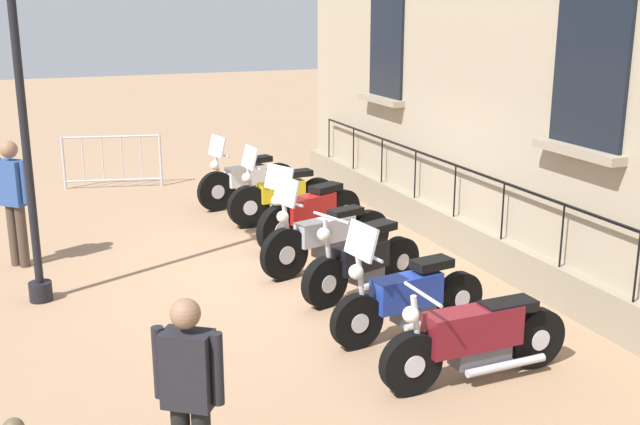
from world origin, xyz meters
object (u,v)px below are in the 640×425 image
at_px(motorcycle_silver, 327,238).
at_px(lamppost, 12,12).
at_px(motorcycle_yellow, 283,198).
at_px(motorcycle_white, 247,181).
at_px(motorcycle_blue, 408,299).
at_px(pedestrian_walking, 189,392).
at_px(motorcycle_red, 310,214).
at_px(crowd_barrier, 112,160).
at_px(motorcycle_black, 363,264).
at_px(pedestrian_standing, 14,196).
at_px(motorcycle_maroon, 476,339).

bearing_deg(motorcycle_silver, lamppost, -3.22).
distance_m(motorcycle_yellow, motorcycle_silver, 2.41).
height_order(motorcycle_white, motorcycle_yellow, motorcycle_yellow).
distance_m(motorcycle_blue, pedestrian_walking, 3.58).
bearing_deg(motorcycle_silver, motorcycle_red, -100.17).
xyz_separation_m(motorcycle_white, crowd_barrier, (2.06, -2.36, 0.11)).
xyz_separation_m(motorcycle_red, motorcycle_black, (0.17, 2.27, -0.05)).
bearing_deg(crowd_barrier, motorcycle_red, 115.36).
distance_m(motorcycle_black, lamppost, 5.05).
xyz_separation_m(motorcycle_white, motorcycle_red, (-0.25, 2.52, 0.00)).
xyz_separation_m(motorcycle_yellow, lamppost, (3.95, 2.20, 3.05)).
relative_size(motorcycle_red, motorcycle_silver, 0.93).
bearing_deg(pedestrian_standing, motorcycle_silver, 156.72).
bearing_deg(motorcycle_silver, motorcycle_maroon, 91.64).
relative_size(motorcycle_black, motorcycle_blue, 0.93).
xyz_separation_m(motorcycle_white, motorcycle_maroon, (-0.15, 7.27, -0.02)).
relative_size(motorcycle_black, lamppost, 0.38).
height_order(motorcycle_red, motorcycle_blue, motorcycle_blue).
relative_size(motorcycle_black, motorcycle_maroon, 0.89).
height_order(motorcycle_black, pedestrian_standing, pedestrian_standing).
height_order(motorcycle_maroon, pedestrian_standing, pedestrian_standing).
bearing_deg(motorcycle_black, motorcycle_red, -94.31).
bearing_deg(pedestrian_walking, motorcycle_silver, -122.89).
height_order(motorcycle_black, motorcycle_blue, motorcycle_blue).
height_order(motorcycle_white, motorcycle_blue, motorcycle_blue).
bearing_deg(motorcycle_yellow, pedestrian_standing, 9.67).
distance_m(motorcycle_red, pedestrian_walking, 6.45).
relative_size(motorcycle_white, motorcycle_maroon, 0.95).
distance_m(motorcycle_blue, lamppost, 5.48).
relative_size(motorcycle_blue, lamppost, 0.41).
bearing_deg(pedestrian_walking, pedestrian_standing, -80.24).
xyz_separation_m(motorcycle_blue, crowd_barrier, (2.09, -8.45, 0.13)).
height_order(motorcycle_silver, lamppost, lamppost).
bearing_deg(pedestrian_standing, lamppost, 97.75).
relative_size(motorcycle_yellow, motorcycle_maroon, 0.95).
xyz_separation_m(motorcycle_yellow, crowd_barrier, (2.30, -3.64, 0.13)).
distance_m(motorcycle_white, crowd_barrier, 3.13).
distance_m(motorcycle_yellow, pedestrian_walking, 7.55).
bearing_deg(motorcycle_red, motorcycle_blue, 86.41).
xyz_separation_m(motorcycle_red, motorcycle_blue, (0.22, 3.57, -0.02)).
relative_size(motorcycle_maroon, crowd_barrier, 1.11).
xyz_separation_m(crowd_barrier, pedestrian_walking, (0.79, 10.52, 0.35)).
bearing_deg(motorcycle_yellow, motorcycle_maroon, 89.09).
height_order(motorcycle_yellow, lamppost, lamppost).
distance_m(motorcycle_white, pedestrian_walking, 8.66).
height_order(motorcycle_silver, motorcycle_blue, motorcycle_silver).
distance_m(motorcycle_silver, pedestrian_walking, 5.34).
distance_m(motorcycle_red, crowd_barrier, 5.40).
bearing_deg(motorcycle_maroon, motorcycle_yellow, -90.91).
bearing_deg(motorcycle_silver, motorcycle_blue, 89.67).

